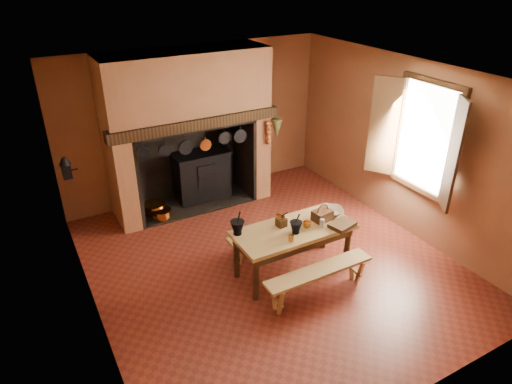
# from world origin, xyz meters

# --- Properties ---
(floor) EXTENTS (5.50, 5.50, 0.00)m
(floor) POSITION_xyz_m (0.00, 0.00, 0.00)
(floor) COLOR maroon
(floor) RESTS_ON ground
(ceiling) EXTENTS (5.50, 5.50, 0.00)m
(ceiling) POSITION_xyz_m (0.00, 0.00, 2.80)
(ceiling) COLOR silver
(ceiling) RESTS_ON back_wall
(back_wall) EXTENTS (5.00, 0.02, 2.80)m
(back_wall) POSITION_xyz_m (0.00, 2.75, 1.40)
(back_wall) COLOR #92593A
(back_wall) RESTS_ON floor
(wall_left) EXTENTS (0.02, 5.50, 2.80)m
(wall_left) POSITION_xyz_m (-2.50, 0.00, 1.40)
(wall_left) COLOR #92593A
(wall_left) RESTS_ON floor
(wall_right) EXTENTS (0.02, 5.50, 2.80)m
(wall_right) POSITION_xyz_m (2.50, 0.00, 1.40)
(wall_right) COLOR #92593A
(wall_right) RESTS_ON floor
(wall_front) EXTENTS (5.00, 0.02, 2.80)m
(wall_front) POSITION_xyz_m (0.00, -2.75, 1.40)
(wall_front) COLOR #92593A
(wall_front) RESTS_ON floor
(chimney_breast) EXTENTS (2.95, 0.96, 2.80)m
(chimney_breast) POSITION_xyz_m (-0.30, 2.31, 1.81)
(chimney_breast) COLOR #92593A
(chimney_breast) RESTS_ON floor
(iron_range) EXTENTS (1.12, 0.55, 1.60)m
(iron_range) POSITION_xyz_m (-0.04, 2.45, 0.48)
(iron_range) COLOR black
(iron_range) RESTS_ON floor
(hearth_pans) EXTENTS (0.51, 0.62, 0.20)m
(hearth_pans) POSITION_xyz_m (-1.05, 2.22, 0.09)
(hearth_pans) COLOR #B66F2A
(hearth_pans) RESTS_ON floor
(hanging_pans) EXTENTS (1.92, 0.29, 0.27)m
(hanging_pans) POSITION_xyz_m (-0.34, 1.81, 1.36)
(hanging_pans) COLOR black
(hanging_pans) RESTS_ON chimney_breast
(onion_string) EXTENTS (0.12, 0.10, 0.46)m
(onion_string) POSITION_xyz_m (1.00, 1.79, 1.33)
(onion_string) COLOR #9D4E1D
(onion_string) RESTS_ON chimney_breast
(herb_bunch) EXTENTS (0.20, 0.20, 0.35)m
(herb_bunch) POSITION_xyz_m (1.18, 1.79, 1.38)
(herb_bunch) COLOR brown
(herb_bunch) RESTS_ON chimney_breast
(window) EXTENTS (0.39, 1.75, 1.76)m
(window) POSITION_xyz_m (2.35, -0.40, 1.70)
(window) COLOR white
(window) RESTS_ON wall_right
(wall_coffee_mill) EXTENTS (0.23, 0.16, 0.31)m
(wall_coffee_mill) POSITION_xyz_m (-2.42, 1.55, 1.52)
(wall_coffee_mill) COLOR black
(wall_coffee_mill) RESTS_ON wall_left
(work_table) EXTENTS (1.71, 0.76, 0.74)m
(work_table) POSITION_xyz_m (0.18, -0.33, 0.63)
(work_table) COLOR tan
(work_table) RESTS_ON floor
(bench_front) EXTENTS (1.59, 0.28, 0.45)m
(bench_front) POSITION_xyz_m (0.18, -0.96, 0.33)
(bench_front) COLOR tan
(bench_front) RESTS_ON floor
(bench_back) EXTENTS (1.47, 0.26, 0.41)m
(bench_back) POSITION_xyz_m (0.18, 0.24, 0.31)
(bench_back) COLOR tan
(bench_back) RESTS_ON floor
(mortar_large) EXTENTS (0.20, 0.20, 0.34)m
(mortar_large) POSITION_xyz_m (-0.57, -0.08, 0.85)
(mortar_large) COLOR black
(mortar_large) RESTS_ON work_table
(mortar_small) EXTENTS (0.17, 0.17, 0.30)m
(mortar_small) POSITION_xyz_m (0.14, -0.44, 0.84)
(mortar_small) COLOR black
(mortar_small) RESTS_ON work_table
(coffee_grinder) EXTENTS (0.18, 0.14, 0.20)m
(coffee_grinder) POSITION_xyz_m (0.06, -0.20, 0.82)
(coffee_grinder) COLOR #3A2312
(coffee_grinder) RESTS_ON work_table
(brass_mug_a) EXTENTS (0.08, 0.08, 0.08)m
(brass_mug_a) POSITION_xyz_m (-0.03, -0.58, 0.78)
(brass_mug_a) COLOR #B66F2A
(brass_mug_a) RESTS_ON work_table
(brass_mug_b) EXTENTS (0.09, 0.09, 0.09)m
(brass_mug_b) POSITION_xyz_m (0.10, -0.05, 0.79)
(brass_mug_b) COLOR #B66F2A
(brass_mug_b) RESTS_ON work_table
(mixing_bowl) EXTENTS (0.44, 0.44, 0.08)m
(mixing_bowl) POSITION_xyz_m (0.89, -0.26, 0.78)
(mixing_bowl) COLOR #B9AF8E
(mixing_bowl) RESTS_ON work_table
(stoneware_crock) EXTENTS (0.11, 0.11, 0.13)m
(stoneware_crock) POSITION_xyz_m (0.58, -0.35, 0.81)
(stoneware_crock) COLOR brown
(stoneware_crock) RESTS_ON work_table
(glass_jar) EXTENTS (0.07, 0.07, 0.12)m
(glass_jar) POSITION_xyz_m (0.54, -0.49, 0.80)
(glass_jar) COLOR beige
(glass_jar) RESTS_ON work_table
(wicker_basket) EXTENTS (0.29, 0.23, 0.26)m
(wicker_basket) POSITION_xyz_m (0.66, -0.34, 0.83)
(wicker_basket) COLOR #512A18
(wicker_basket) RESTS_ON work_table
(wooden_tray) EXTENTS (0.42, 0.34, 0.06)m
(wooden_tray) POSITION_xyz_m (0.80, -0.62, 0.77)
(wooden_tray) COLOR #3A2312
(wooden_tray) RESTS_ON work_table
(brass_cup) EXTENTS (0.14, 0.14, 0.09)m
(brass_cup) POSITION_xyz_m (0.35, -0.40, 0.79)
(brass_cup) COLOR #B66F2A
(brass_cup) RESTS_ON work_table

